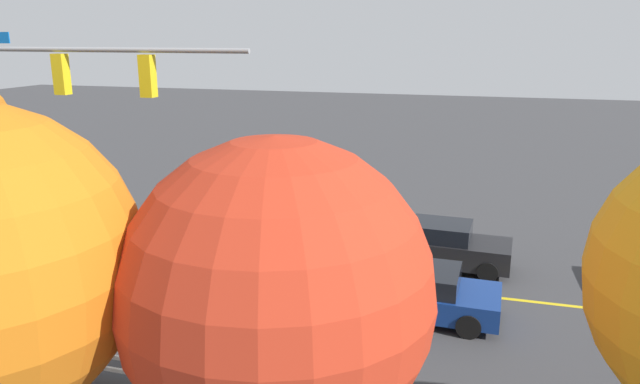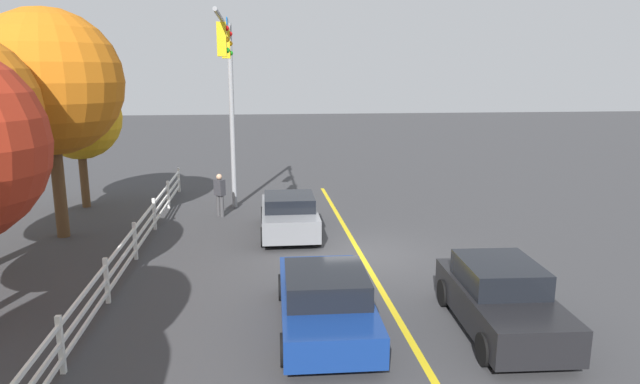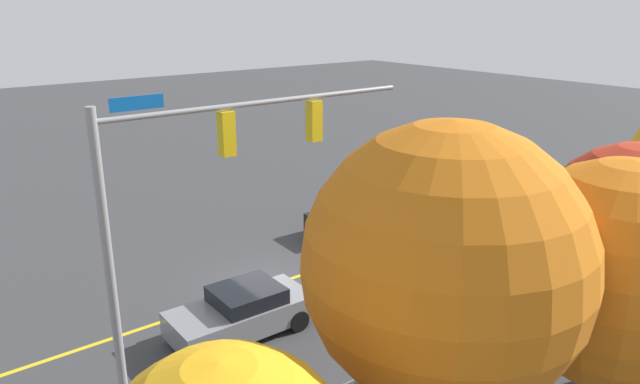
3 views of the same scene
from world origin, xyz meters
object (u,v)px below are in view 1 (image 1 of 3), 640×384
(car_2, at_px, (167,267))
(car_4, at_px, (414,292))
(car_1, at_px, (445,246))
(tree_1, at_px, (277,293))
(pedestrian, at_px, (29,283))

(car_2, distance_m, car_4, 7.37)
(car_1, bearing_deg, tree_1, -94.48)
(car_2, relative_size, tree_1, 0.68)
(car_4, bearing_deg, car_2, 4.46)
(pedestrian, distance_m, tree_1, 10.82)
(pedestrian, height_order, tree_1, tree_1)
(car_4, distance_m, tree_1, 8.69)
(car_4, xyz_separation_m, tree_1, (1.01, 7.96, 3.35))
(car_4, bearing_deg, pedestrian, 17.71)
(car_1, bearing_deg, pedestrian, -144.93)
(car_1, bearing_deg, car_2, -149.52)
(car_2, bearing_deg, pedestrian, 43.99)
(car_2, xyz_separation_m, pedestrian, (2.70, 2.53, 0.23))
(car_2, xyz_separation_m, tree_1, (-6.35, 7.61, 3.31))
(car_1, relative_size, car_2, 1.00)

